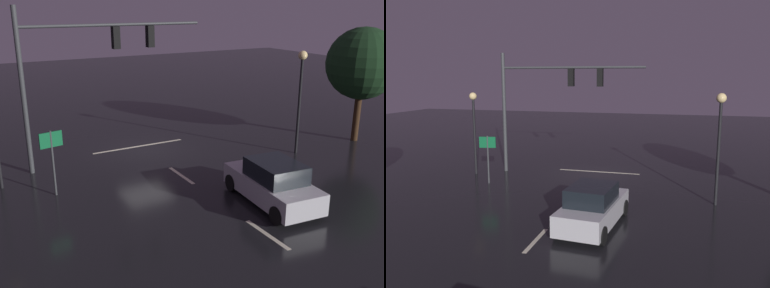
# 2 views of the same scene
# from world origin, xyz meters

# --- Properties ---
(ground_plane) EXTENTS (80.00, 80.00, 0.00)m
(ground_plane) POSITION_xyz_m (0.00, 0.00, 0.00)
(ground_plane) COLOR black
(traffic_signal_assembly) EXTENTS (8.60, 0.47, 7.19)m
(traffic_signal_assembly) POSITION_xyz_m (2.98, 0.41, 4.92)
(traffic_signal_assembly) COLOR #383A3D
(traffic_signal_assembly) RESTS_ON ground_plane
(lane_dash_far) EXTENTS (0.16, 2.20, 0.01)m
(lane_dash_far) POSITION_xyz_m (0.00, 4.00, 0.00)
(lane_dash_far) COLOR beige
(lane_dash_far) RESTS_ON ground_plane
(lane_dash_mid) EXTENTS (0.16, 2.20, 0.01)m
(lane_dash_mid) POSITION_xyz_m (0.00, 10.00, 0.00)
(lane_dash_mid) COLOR beige
(lane_dash_mid) RESTS_ON ground_plane
(stop_bar) EXTENTS (5.00, 0.16, 0.01)m
(stop_bar) POSITION_xyz_m (0.00, -0.78, 0.00)
(stop_bar) COLOR beige
(stop_bar) RESTS_ON ground_plane
(car_approaching) EXTENTS (2.24, 4.49, 1.70)m
(car_approaching) POSITION_xyz_m (-1.68, 8.15, 0.80)
(car_approaching) COLOR #B7B7BC
(car_approaching) RESTS_ON ground_plane
(street_lamp_left_kerb) EXTENTS (0.44, 0.44, 5.10)m
(street_lamp_left_kerb) POSITION_xyz_m (-6.50, 4.11, 3.57)
(street_lamp_left_kerb) COLOR black
(street_lamp_left_kerb) RESTS_ON ground_plane
(route_sign) EXTENTS (0.90, 0.23, 2.64)m
(route_sign) POSITION_xyz_m (5.29, 3.39, 1.91)
(route_sign) COLOR #383A3D
(route_sign) RESTS_ON ground_plane
(tree_left_near) EXTENTS (3.79, 3.79, 6.10)m
(tree_left_near) POSITION_xyz_m (-10.82, 4.01, 4.19)
(tree_left_near) COLOR #382314
(tree_left_near) RESTS_ON ground_plane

